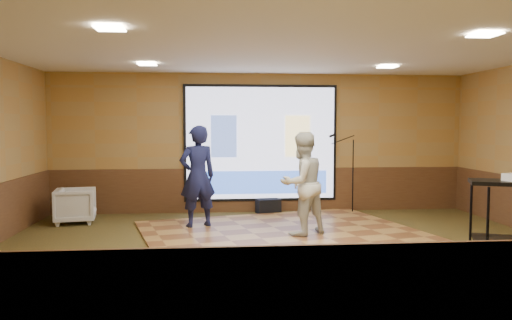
{
  "coord_description": "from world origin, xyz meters",
  "views": [
    {
      "loc": [
        -1.08,
        -7.29,
        1.89
      ],
      "look_at": [
        -0.32,
        1.09,
        1.3
      ],
      "focal_mm": 35.0,
      "sensor_mm": 36.0,
      "label": 1
    }
  ],
  "objects": [
    {
      "name": "duffel_bag",
      "position": [
        0.14,
        3.25,
        0.15
      ],
      "size": [
        0.54,
        0.41,
        0.31
      ],
      "primitive_type": "cube",
      "rotation": [
        0.0,
        0.0,
        0.17
      ],
      "color": "black",
      "rests_on": "ground"
    },
    {
      "name": "ground",
      "position": [
        0.0,
        0.0,
        0.0
      ],
      "size": [
        9.0,
        9.0,
        0.0
      ],
      "primitive_type": "plane",
      "color": "#303618",
      "rests_on": "ground"
    },
    {
      "name": "player_right",
      "position": [
        0.45,
        0.98,
        0.9
      ],
      "size": [
        1.06,
        0.98,
        1.74
      ],
      "primitive_type": "imported",
      "rotation": [
        0.0,
        0.0,
        3.64
      ],
      "color": "beige",
      "rests_on": "dance_floor"
    },
    {
      "name": "downlight_se",
      "position": [
        2.2,
        -1.5,
        2.97
      ],
      "size": [
        0.32,
        0.32,
        0.02
      ],
      "primitive_type": "cube",
      "color": "#FFE6BF",
      "rests_on": "room_shell"
    },
    {
      "name": "downlight_ne",
      "position": [
        2.2,
        1.8,
        2.97
      ],
      "size": [
        0.32,
        0.32,
        0.02
      ],
      "primitive_type": "cube",
      "color": "#FFE6BF",
      "rests_on": "room_shell"
    },
    {
      "name": "room_shell",
      "position": [
        0.0,
        0.0,
        2.09
      ],
      "size": [
        9.04,
        7.04,
        3.02
      ],
      "color": "#A27F43",
      "rests_on": "ground"
    },
    {
      "name": "wainscot_back",
      "position": [
        0.0,
        3.48,
        0.47
      ],
      "size": [
        9.0,
        0.04,
        0.95
      ],
      "primitive_type": "cube",
      "color": "#4C2C19",
      "rests_on": "ground"
    },
    {
      "name": "player_left",
      "position": [
        -1.32,
        1.82,
        0.96
      ],
      "size": [
        0.78,
        0.65,
        1.85
      ],
      "primitive_type": "imported",
      "rotation": [
        0.0,
        0.0,
        3.49
      ],
      "color": "#141840",
      "rests_on": "dance_floor"
    },
    {
      "name": "projector_screen",
      "position": [
        0.0,
        3.44,
        1.47
      ],
      "size": [
        3.32,
        0.06,
        2.52
      ],
      "color": "black",
      "rests_on": "room_shell"
    },
    {
      "name": "banquet_chair",
      "position": [
        -3.69,
        2.51,
        0.34
      ],
      "size": [
        0.86,
        0.84,
        0.68
      ],
      "primitive_type": "imported",
      "rotation": [
        0.0,
        0.0,
        1.73
      ],
      "color": "gray",
      "rests_on": "ground"
    },
    {
      "name": "av_table",
      "position": [
        3.11,
        -0.68,
        0.81
      ],
      "size": [
        1.05,
        0.55,
        1.11
      ],
      "rotation": [
        0.0,
        0.0,
        -0.39
      ],
      "color": "black",
      "rests_on": "ground"
    },
    {
      "name": "mic_stand",
      "position": [
        1.9,
        3.11,
        0.49
      ],
      "size": [
        0.67,
        0.27,
        1.7
      ],
      "rotation": [
        0.0,
        0.0,
        -0.42
      ],
      "color": "black",
      "rests_on": "ground"
    },
    {
      "name": "dance_floor",
      "position": [
        0.15,
        1.25,
        0.02
      ],
      "size": [
        5.41,
        4.6,
        0.03
      ],
      "primitive_type": "cube",
      "rotation": [
        0.0,
        0.0,
        0.25
      ],
      "color": "#AA7B3E",
      "rests_on": "ground"
    },
    {
      "name": "wainscot_front",
      "position": [
        0.0,
        -3.48,
        0.47
      ],
      "size": [
        9.0,
        0.04,
        0.95
      ],
      "primitive_type": "cube",
      "color": "#4C2C19",
      "rests_on": "ground"
    },
    {
      "name": "downlight_nw",
      "position": [
        -2.2,
        1.8,
        2.97
      ],
      "size": [
        0.32,
        0.32,
        0.02
      ],
      "primitive_type": "cube",
      "color": "#FFE6BF",
      "rests_on": "room_shell"
    },
    {
      "name": "downlight_sw",
      "position": [
        -2.2,
        -1.5,
        2.97
      ],
      "size": [
        0.32,
        0.32,
        0.02
      ],
      "primitive_type": "cube",
      "color": "#FFE6BF",
      "rests_on": "room_shell"
    }
  ]
}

